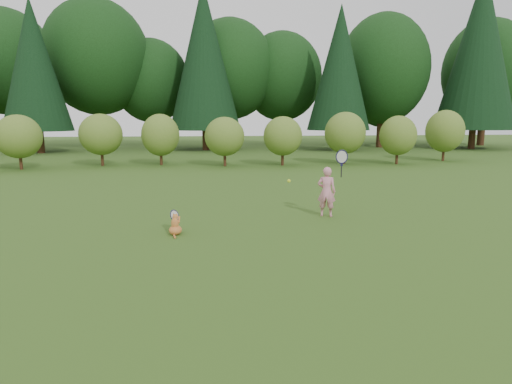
{
  "coord_description": "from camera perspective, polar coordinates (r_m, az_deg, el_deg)",
  "views": [
    {
      "loc": [
        -0.93,
        -8.54,
        2.32
      ],
      "look_at": [
        0.2,
        0.8,
        0.7
      ],
      "focal_mm": 30.0,
      "sensor_mm": 36.0,
      "label": 1
    }
  ],
  "objects": [
    {
      "name": "cat",
      "position": [
        8.82,
        -10.73,
        -4.15
      ],
      "size": [
        0.39,
        0.66,
        0.59
      ],
      "rotation": [
        0.0,
        0.0,
        -0.26
      ],
      "color": "#BA6D23",
      "rests_on": "ground"
    },
    {
      "name": "shrub_row",
      "position": [
        21.58,
        -4.45,
        7.29
      ],
      "size": [
        28.0,
        3.0,
        2.8
      ],
      "primitive_type": null,
      "color": "#4D7022",
      "rests_on": "ground"
    },
    {
      "name": "ground",
      "position": [
        8.9,
        -0.66,
        -5.34
      ],
      "size": [
        100.0,
        100.0,
        0.0
      ],
      "primitive_type": "plane",
      "color": "#2C5016",
      "rests_on": "ground"
    },
    {
      "name": "woodland_backdrop",
      "position": [
        31.98,
        -5.43,
        19.04
      ],
      "size": [
        48.0,
        10.0,
        15.0
      ],
      "primitive_type": null,
      "color": "black",
      "rests_on": "ground"
    },
    {
      "name": "child",
      "position": [
        10.32,
        9.45,
        0.2
      ],
      "size": [
        0.7,
        0.43,
        1.79
      ],
      "rotation": [
        0.0,
        0.0,
        2.74
      ],
      "color": "pink",
      "rests_on": "ground"
    },
    {
      "name": "tennis_ball",
      "position": [
        9.65,
        4.42,
        1.48
      ],
      "size": [
        0.08,
        0.08,
        0.08
      ],
      "color": "yellow",
      "rests_on": "ground"
    }
  ]
}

